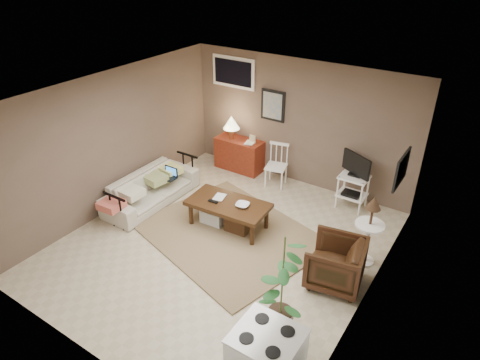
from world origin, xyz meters
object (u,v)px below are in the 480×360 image
Objects in this scene: sofa at (151,184)px; potted_plant at (282,282)px; tv_stand at (354,180)px; side_table at (370,223)px; armchair at (336,261)px; spindle_chair at (276,167)px; red_console at (239,151)px; coffee_table at (228,212)px.

potted_plant is at bearing -111.18° from sofa.
tv_stand is 1.51m from side_table.
side_table is at bearing 152.98° from armchair.
spindle_chair is 0.80× the size of tv_stand.
red_console is (0.60, 1.96, 0.03)m from sofa.
tv_stand is 3.15m from potted_plant.
side_table reaches higher than armchair.
spindle_chair is at bearing 149.83° from side_table.
side_table is at bearing -24.45° from red_console.
coffee_table is 2.31m from potted_plant.
red_console is 1.02× the size of side_table.
tv_stand reaches higher than armchair.
red_console is 1.53× the size of armchair.
spindle_chair is 2.59m from side_table.
red_console reaches higher than coffee_table.
coffee_table is 1.61m from sofa.
sofa is 3.85m from side_table.
tv_stand is at bearing 1.00° from spindle_chair.
spindle_chair is (0.97, -0.16, -0.00)m from red_console.
tv_stand is at bearing 95.09° from potted_plant.
red_console is 1.37× the size of spindle_chair.
potted_plant reaches higher than side_table.
side_table is (3.20, -1.46, 0.30)m from red_console.
armchair is at bearing -107.27° from side_table.
potted_plant reaches higher than spindle_chair.
sofa is 3.63m from potted_plant.
potted_plant is (1.79, -3.10, 0.37)m from spindle_chair.
spindle_chair is 1.52m from tv_stand.
red_console is at bearing 130.29° from potted_plant.
armchair is (2.02, -1.97, -0.02)m from spindle_chair.
potted_plant is at bearing -49.71° from red_console.
red_console reaches higher than spindle_chair.
red_console is at bearing 118.65° from coffee_table.
red_console is 0.99m from spindle_chair.
potted_plant reaches higher than sofa.
potted_plant reaches higher than red_console.
tv_stand is 1.39× the size of armchair.
spindle_chair is 3.60m from potted_plant.
red_console is 1.10× the size of tv_stand.
coffee_table is 1.83× the size of armchair.
potted_plant is (-0.23, -1.14, 0.39)m from armchair.
coffee_table is at bearing -130.95° from tv_stand.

